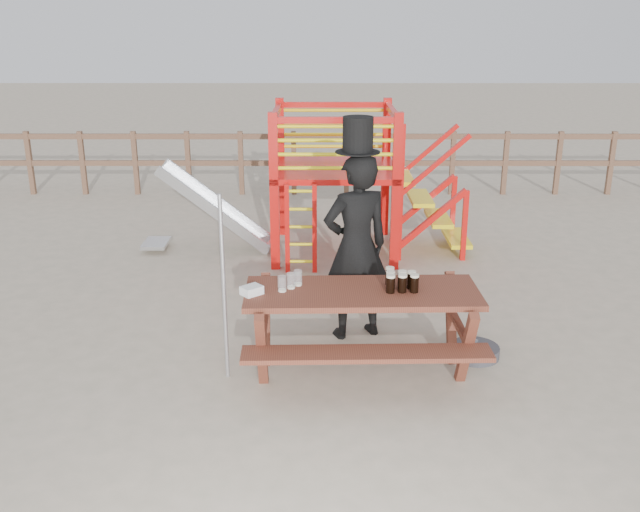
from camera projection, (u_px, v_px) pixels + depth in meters
The scene contains 10 objects.
ground at pixel (320, 364), 7.03m from camera, with size 60.00×60.00×0.00m, color #B9A790.
back_fence at pixel (320, 156), 13.42m from camera, with size 15.09×0.09×1.20m.
playground_fort at pixel (329, 178), 10.07m from camera, with size 4.71×1.84×2.10m.
picnic_table at pixel (362, 321), 6.71m from camera, with size 2.21×1.55×0.84m.
man_with_hat at pixel (356, 242), 7.35m from camera, with size 0.84×0.70×2.33m.
metal_pole at pixel (224, 289), 6.51m from camera, with size 0.04×0.04×1.79m, color #B2B2B7.
parasol_base at pixel (475, 351), 7.17m from camera, with size 0.49×0.49×0.21m.
paper_bag at pixel (252, 290), 6.51m from camera, with size 0.18×0.14×0.08m, color white.
stout_pints at pixel (400, 281), 6.61m from camera, with size 0.30×0.29×0.17m.
empty_glasses at pixel (290, 281), 6.64m from camera, with size 0.22×0.24×0.15m.
Camera 1 is at (0.01, -6.31, 3.28)m, focal length 40.00 mm.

